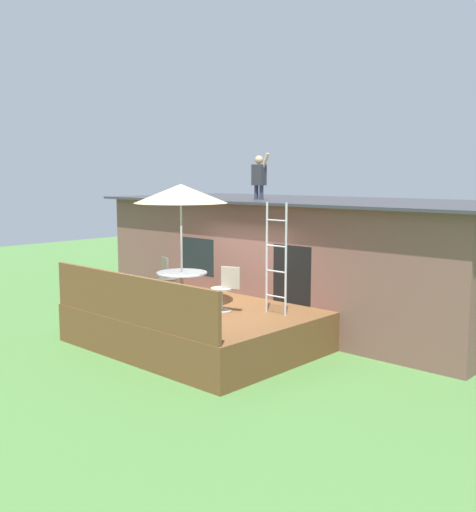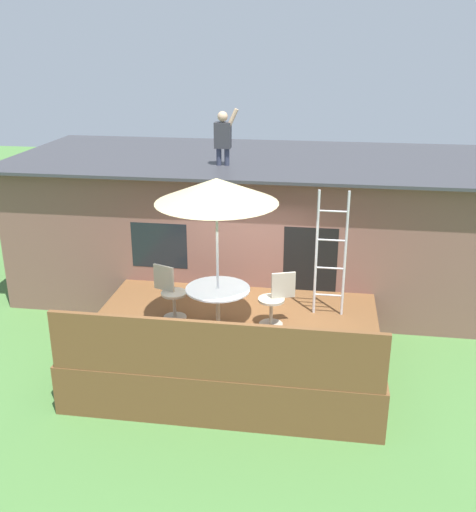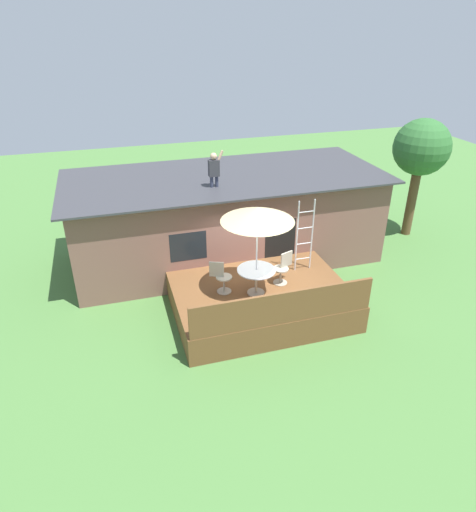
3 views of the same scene
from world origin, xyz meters
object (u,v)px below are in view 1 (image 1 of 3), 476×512
patio_table (182,280)px  patio_umbrella (181,194)px  step_ladder (276,259)px  person_figure (259,174)px  patio_chair_left (167,279)px  patio_chair_right (225,289)px

patio_table → patio_umbrella: patio_umbrella is taller
step_ladder → person_figure: bearing=137.4°
patio_umbrella → patio_chair_left: patio_umbrella is taller
patio_umbrella → step_ladder: 2.34m
patio_chair_left → patio_chair_right: 1.79m
patio_table → patio_umbrella: size_ratio=0.41×
patio_chair_left → patio_umbrella: bearing=0.0°
patio_table → patio_chair_left: 0.96m
patio_umbrella → patio_chair_left: (-0.88, 0.35, -1.89)m
patio_table → patio_chair_right: 0.97m
patio_umbrella → person_figure: size_ratio=2.29×
patio_table → person_figure: person_figure is taller
patio_umbrella → patio_chair_right: bearing=20.3°
patio_table → patio_chair_right: patio_chair_right is taller
patio_table → person_figure: 3.62m
person_figure → patio_chair_left: size_ratio=1.21×
patio_table → step_ladder: step_ladder is taller
step_ladder → patio_chair_left: size_ratio=2.39×
patio_table → patio_umbrella: 1.76m
patio_table → patio_chair_left: size_ratio=1.13×
patio_table → step_ladder: bearing=26.6°
patio_umbrella → patio_table: bearing=180.0°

